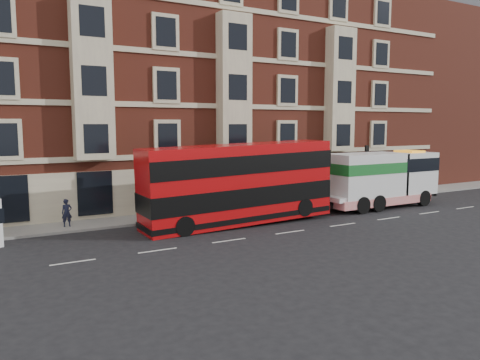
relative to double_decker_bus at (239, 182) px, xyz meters
name	(u,v)px	position (x,y,z in m)	size (l,w,h in m)	color
ground	(290,232)	(1.53, -3.34, -2.63)	(120.00, 120.00, 0.00)	black
sidewalk	(229,210)	(1.53, 4.16, -2.55)	(90.00, 3.00, 0.15)	slate
victorian_terrace	(191,77)	(2.03, 11.66, 7.44)	(45.00, 12.00, 20.40)	maroon
filler_east	(447,96)	(33.53, 10.66, 6.80)	(18.00, 10.00, 19.00)	maroon
lamp_post_west	(153,181)	(-4.47, 2.86, 0.05)	(0.35, 0.15, 4.35)	black
lamp_post_east	(366,168)	(13.53, 2.86, 0.05)	(0.35, 0.15, 4.35)	black
double_decker_bus	(239,182)	(0.00, 0.00, 0.00)	(12.25, 2.81, 4.96)	#B40A0C
tow_truck	(380,179)	(12.06, 0.00, -0.46)	(9.81, 2.90, 4.09)	silver
pedestrian	(67,213)	(-9.50, 3.89, -1.66)	(0.60, 0.39, 1.65)	black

